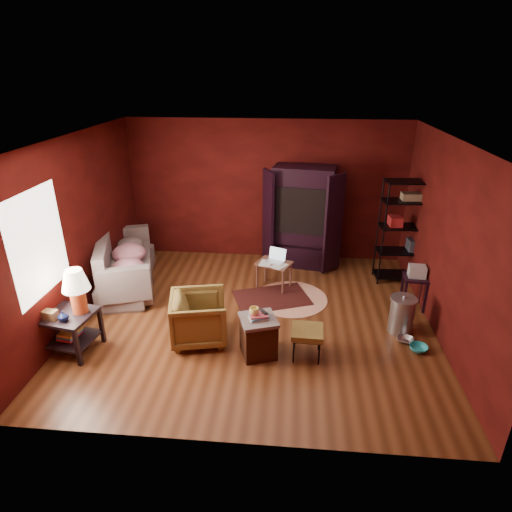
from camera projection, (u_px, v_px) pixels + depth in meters
The scene contains 18 objects.
room at pixel (252, 237), 6.28m from camera, with size 5.54×5.04×2.84m.
sofa at pixel (127, 266), 7.71m from camera, with size 2.01×0.59×0.79m, color #685A5A.
armchair at pixel (199, 316), 6.18m from camera, with size 0.78×0.73×0.80m, color black.
pet_bowl_steel at pixel (406, 335), 6.23m from camera, with size 0.24×0.06×0.24m, color #AEB0B5.
pet_bowl_turquoise at pixel (419, 343), 6.02m from camera, with size 0.26×0.08×0.26m, color teal.
vase at pixel (63, 316), 5.68m from camera, with size 0.14×0.15×0.14m, color #0C1540.
mug at pixel (254, 310), 5.72m from camera, with size 0.13×0.10×0.13m, color #F3D877.
side_table at pixel (73, 303), 5.83m from camera, with size 0.71×0.71×1.23m.
sofa_cushions at pixel (124, 264), 7.69m from camera, with size 1.46×2.27×0.89m.
hamper at pixel (258, 336), 5.89m from camera, with size 0.60×0.60×0.67m.
footstool at pixel (307, 333), 5.82m from camera, with size 0.44×0.44×0.44m.
rug_round at pixel (290, 298), 7.42m from camera, with size 1.59×1.59×0.01m.
rug_oriental at pixel (272, 298), 7.43m from camera, with size 1.46×1.21×0.01m.
laptop_desk at pixel (274, 265), 7.62m from camera, with size 0.70×0.62×0.73m.
tv_armoire at pixel (303, 215), 8.32m from camera, with size 1.55×0.99×1.99m.
wire_shelving at pixel (407, 227), 7.67m from camera, with size 0.96×0.47×1.91m.
small_stand at pixel (416, 277), 6.95m from camera, with size 0.41×0.41×0.76m.
trash_can at pixel (402, 315), 6.41m from camera, with size 0.49×0.49×0.61m.
Camera 1 is at (0.55, -5.83, 3.71)m, focal length 30.00 mm.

